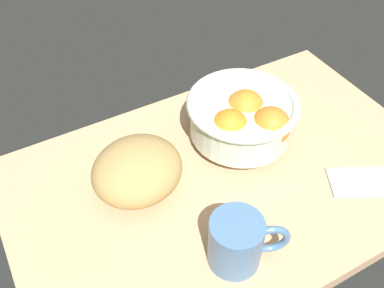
{
  "coord_description": "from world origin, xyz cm",
  "views": [
    {
      "loc": [
        -32.73,
        -44.74,
        63.95
      ],
      "look_at": [
        -4.29,
        6.41,
        5.0
      ],
      "focal_mm": 41.42,
      "sensor_mm": 36.0,
      "label": 1
    }
  ],
  "objects_px": {
    "napkin_folded": "(361,181)",
    "mug": "(238,242)",
    "fruit_bowl": "(244,117)",
    "bread_loaf": "(137,170)"
  },
  "relations": [
    {
      "from": "napkin_folded",
      "to": "mug",
      "type": "relative_size",
      "value": 0.95
    },
    {
      "from": "fruit_bowl",
      "to": "napkin_folded",
      "type": "relative_size",
      "value": 1.85
    },
    {
      "from": "bread_loaf",
      "to": "napkin_folded",
      "type": "relative_size",
      "value": 1.42
    },
    {
      "from": "bread_loaf",
      "to": "napkin_folded",
      "type": "xyz_separation_m",
      "value": [
        0.37,
        -0.19,
        -0.04
      ]
    },
    {
      "from": "mug",
      "to": "napkin_folded",
      "type": "bearing_deg",
      "value": 3.7
    },
    {
      "from": "bread_loaf",
      "to": "fruit_bowl",
      "type": "bearing_deg",
      "value": 2.36
    },
    {
      "from": "fruit_bowl",
      "to": "mug",
      "type": "height_order",
      "value": "fruit_bowl"
    },
    {
      "from": "fruit_bowl",
      "to": "mug",
      "type": "xyz_separation_m",
      "value": [
        -0.16,
        -0.22,
        -0.02
      ]
    },
    {
      "from": "napkin_folded",
      "to": "mug",
      "type": "bearing_deg",
      "value": -176.3
    },
    {
      "from": "fruit_bowl",
      "to": "mug",
      "type": "distance_m",
      "value": 0.27
    }
  ]
}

